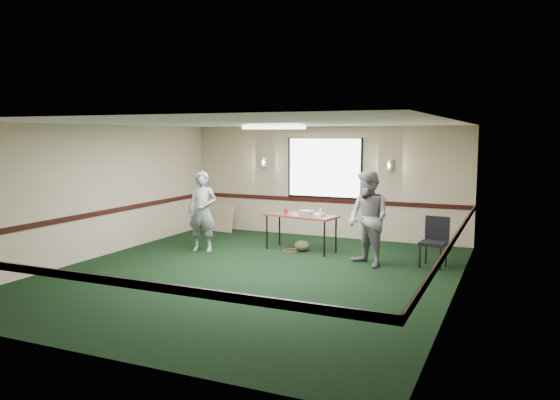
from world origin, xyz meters
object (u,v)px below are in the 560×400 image
at_px(projector, 307,213).
at_px(conference_chair, 435,238).
at_px(folding_table, 301,217).
at_px(person_left, 203,211).
at_px(person_right, 368,219).

height_order(projector, conference_chair, conference_chair).
bearing_deg(conference_chair, folding_table, -177.53).
bearing_deg(folding_table, conference_chair, 4.52).
bearing_deg(conference_chair, person_left, -164.87).
bearing_deg(projector, person_right, -11.43).
xyz_separation_m(folding_table, projector, (0.13, 0.03, 0.10)).
relative_size(folding_table, person_right, 0.91).
bearing_deg(projector, conference_chair, 9.40).
distance_m(conference_chair, person_right, 1.32).
bearing_deg(person_right, person_left, -141.01).
xyz_separation_m(conference_chair, person_right, (-1.18, -0.49, 0.36)).
bearing_deg(folding_table, projector, 20.92).
xyz_separation_m(projector, conference_chair, (2.72, -0.30, -0.28)).
height_order(folding_table, person_left, person_left).
height_order(projector, person_left, person_left).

